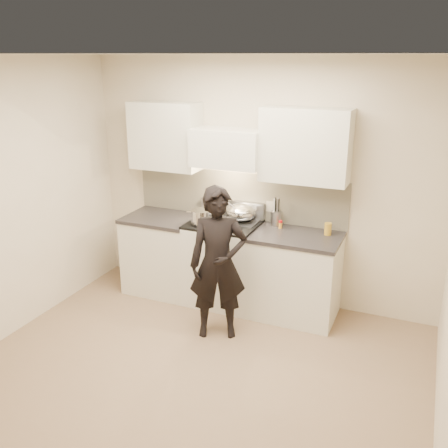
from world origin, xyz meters
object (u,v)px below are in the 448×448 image
(stove, at_px, (223,262))
(utensil_crock, at_px, (276,217))
(wok, at_px, (241,212))
(person, at_px, (218,264))
(counter_right, at_px, (295,275))

(stove, height_order, utensil_crock, utensil_crock)
(utensil_crock, bearing_deg, stove, -158.36)
(stove, xyz_separation_m, wok, (0.16, 0.11, 0.58))
(person, bearing_deg, utensil_crock, 48.07)
(stove, bearing_deg, wok, 34.25)
(wok, bearing_deg, stove, -145.75)
(wok, distance_m, person, 0.85)
(counter_right, distance_m, utensil_crock, 0.66)
(stove, bearing_deg, person, -71.04)
(wok, relative_size, utensil_crock, 1.38)
(stove, relative_size, person, 0.62)
(stove, xyz_separation_m, utensil_crock, (0.53, 0.21, 0.54))
(utensil_crock, height_order, person, person)
(stove, bearing_deg, counter_right, 0.00)
(counter_right, bearing_deg, wok, 170.49)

